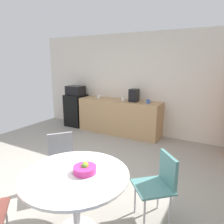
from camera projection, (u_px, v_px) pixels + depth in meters
name	position (u px, v px, depth m)	size (l,w,h in m)	color
ground_plane	(59.00, 183.00, 3.38)	(6.00, 6.00, 0.00)	#9E998E
wall_back	(136.00, 84.00, 5.62)	(6.00, 0.10, 2.60)	silver
counter_block	(119.00, 117.00, 5.67)	(2.22, 0.60, 0.90)	tan
mini_fridge	(76.00, 110.00, 6.37)	(0.54, 0.54, 0.93)	black
microwave	(75.00, 90.00, 6.23)	(0.48, 0.38, 0.26)	black
round_table	(75.00, 184.00, 2.28)	(1.16, 1.16, 0.73)	silver
chair_teal	(161.00, 180.00, 2.52)	(0.59, 0.59, 0.83)	silver
chair_gray	(62.00, 154.00, 3.20)	(0.59, 0.59, 0.83)	silver
fruit_bowl	(85.00, 169.00, 2.27)	(0.25, 0.25, 0.11)	#D8338C
mug_white	(99.00, 96.00, 5.85)	(0.13, 0.08, 0.09)	white
mug_green	(123.00, 99.00, 5.43)	(0.13, 0.08, 0.09)	white
mug_red	(148.00, 101.00, 5.13)	(0.13, 0.08, 0.09)	#3F66BF
coffee_maker	(134.00, 95.00, 5.33)	(0.20, 0.24, 0.32)	black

